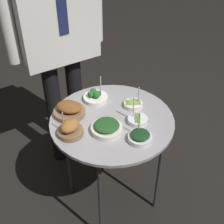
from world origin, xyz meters
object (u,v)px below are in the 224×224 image
object	(u,v)px
bowl_spinach_front_right	(107,128)
bowl_roast_front_center	(69,110)
bowl_asparagus_back_left	(133,104)
bowl_spinach_near_rim	(140,137)
bowl_asparagus_center	(138,120)
waiter_figure	(55,22)
serving_cart	(112,126)
bowl_roast_mid_right	(70,129)
bowl_broccoli_front_left	(95,97)

from	to	relation	value
bowl_spinach_front_right	bowl_roast_front_center	xyz separation A→B (m)	(-0.10, 0.24, 0.01)
bowl_asparagus_back_left	bowl_spinach_near_rim	bearing A→B (deg)	-118.31
bowl_asparagus_center	waiter_figure	distance (m)	0.77
serving_cart	bowl_roast_mid_right	world-z (taller)	bowl_roast_mid_right
waiter_figure	bowl_asparagus_back_left	bearing A→B (deg)	-67.99
bowl_asparagus_center	bowl_asparagus_back_left	bearing A→B (deg)	64.19
bowl_asparagus_back_left	waiter_figure	size ratio (longest dim) A/B	0.08
serving_cart	waiter_figure	distance (m)	0.71
bowl_asparagus_back_left	bowl_broccoli_front_left	size ratio (longest dim) A/B	0.88
bowl_asparagus_back_left	bowl_roast_mid_right	world-z (taller)	bowl_roast_mid_right
bowl_broccoli_front_left	bowl_roast_mid_right	world-z (taller)	bowl_broccoli_front_left
bowl_asparagus_back_left	bowl_roast_front_center	xyz separation A→B (m)	(-0.35, 0.13, 0.02)
waiter_figure	bowl_broccoli_front_left	bearing A→B (deg)	-80.67
bowl_spinach_front_right	bowl_broccoli_front_left	size ratio (longest dim) A/B	1.14
bowl_spinach_front_right	bowl_broccoli_front_left	xyz separation A→B (m)	(0.09, 0.28, -0.00)
bowl_asparagus_back_left	bowl_asparagus_center	bearing A→B (deg)	-115.81
serving_cart	bowl_spinach_front_right	distance (m)	0.13
bowl_roast_front_center	bowl_spinach_near_rim	size ratio (longest dim) A/B	1.21
bowl_broccoli_front_left	waiter_figure	size ratio (longest dim) A/B	0.09
serving_cart	bowl_spinach_front_right	xyz separation A→B (m)	(-0.08, -0.07, 0.08)
bowl_roast_front_center	bowl_roast_mid_right	xyz separation A→B (m)	(-0.07, -0.15, 0.00)
bowl_roast_front_center	bowl_roast_mid_right	world-z (taller)	bowl_roast_mid_right
bowl_broccoli_front_left	bowl_asparagus_center	xyz separation A→B (m)	(0.09, -0.31, -0.01)
bowl_spinach_front_right	bowl_roast_mid_right	world-z (taller)	bowl_roast_mid_right
bowl_roast_front_center	bowl_roast_mid_right	bearing A→B (deg)	-114.29
serving_cart	bowl_broccoli_front_left	size ratio (longest dim) A/B	4.84
bowl_broccoli_front_left	bowl_asparagus_center	distance (m)	0.32
bowl_broccoli_front_left	waiter_figure	distance (m)	0.51
bowl_roast_mid_right	bowl_spinach_front_right	bearing A→B (deg)	-25.17
bowl_roast_mid_right	bowl_broccoli_front_left	bearing A→B (deg)	37.17
bowl_asparagus_center	bowl_roast_mid_right	distance (m)	0.37
bowl_broccoli_front_left	bowl_roast_front_center	world-z (taller)	bowl_broccoli_front_left
bowl_spinach_near_rim	bowl_roast_mid_right	bearing A→B (deg)	140.62
bowl_asparagus_back_left	bowl_asparagus_center	world-z (taller)	bowl_asparagus_center
bowl_asparagus_back_left	bowl_broccoli_front_left	bearing A→B (deg)	131.73
bowl_spinach_front_right	bowl_spinach_near_rim	world-z (taller)	bowl_spinach_near_rim
bowl_roast_front_center	waiter_figure	bearing A→B (deg)	71.39
bowl_roast_mid_right	serving_cart	bearing A→B (deg)	-2.07
bowl_asparagus_back_left	bowl_roast_mid_right	xyz separation A→B (m)	(-0.42, -0.02, 0.02)
bowl_asparagus_back_left	bowl_asparagus_center	size ratio (longest dim) A/B	0.83
bowl_spinach_front_right	bowl_asparagus_back_left	bearing A→B (deg)	23.34
serving_cart	bowl_spinach_near_rim	bearing A→B (deg)	-82.27
bowl_asparagus_center	waiter_figure	xyz separation A→B (m)	(-0.15, 0.66, 0.37)
bowl_spinach_front_right	waiter_figure	distance (m)	0.73
waiter_figure	bowl_roast_mid_right	bearing A→B (deg)	-110.23
bowl_asparagus_back_left	bowl_roast_mid_right	size ratio (longest dim) A/B	0.95
bowl_asparagus_back_left	bowl_spinach_near_rim	size ratio (longest dim) A/B	0.85
bowl_broccoli_front_left	bowl_roast_front_center	xyz separation A→B (m)	(-0.19, -0.04, 0.01)
waiter_figure	bowl_asparagus_center	bearing A→B (deg)	-77.11
serving_cart	bowl_asparagus_center	xyz separation A→B (m)	(0.10, -0.10, 0.07)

